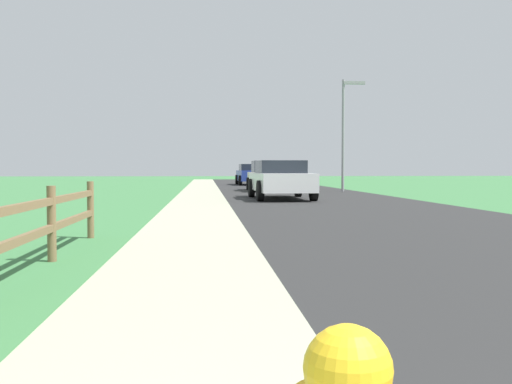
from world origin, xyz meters
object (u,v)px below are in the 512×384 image
parked_car_beige (268,176)px  parked_suv_white (280,179)px  parked_car_blue (251,174)px  street_lamp (345,124)px

parked_car_beige → parked_suv_white: bearing=-92.8°
parked_car_blue → street_lamp: 12.82m
parked_suv_white → street_lamp: (4.18, 6.53, 2.64)m
parked_car_beige → street_lamp: bearing=-18.2°
parked_car_blue → street_lamp: bearing=-72.3°
parked_car_beige → street_lamp: size_ratio=0.81×
parked_suv_white → parked_car_blue: bearing=88.9°
parked_car_beige → street_lamp: 4.79m
parked_suv_white → street_lamp: street_lamp is taller
street_lamp → parked_suv_white: bearing=-122.6°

